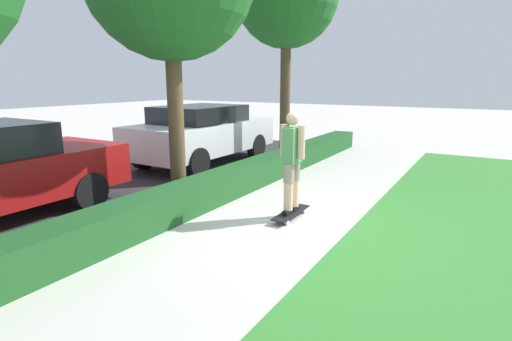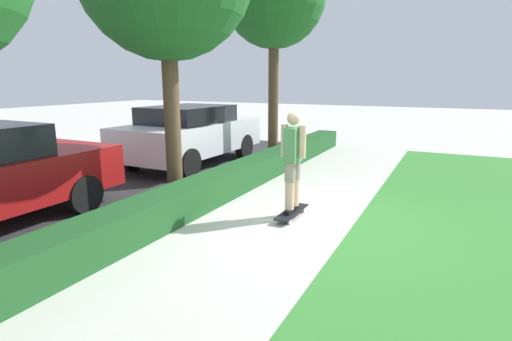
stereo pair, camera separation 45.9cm
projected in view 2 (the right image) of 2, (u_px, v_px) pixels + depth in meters
ground_plane at (288, 219)px, 6.36m from camera, size 60.00×60.00×0.00m
grass_lawn_strip at (508, 255)px, 5.05m from camera, size 15.08×4.00×0.01m
street_asphalt at (98, 188)px, 8.18m from camera, size 15.08×5.00×0.01m
hedge_row at (204, 192)px, 7.00m from camera, size 15.08×0.60×0.50m
skateboard at (292, 212)px, 6.45m from camera, size 0.96×0.24×0.10m
skater_person at (293, 159)px, 6.26m from camera, size 0.49×0.41×1.60m
parked_car_middle at (191, 133)px, 10.36m from camera, size 4.29×1.93×1.53m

